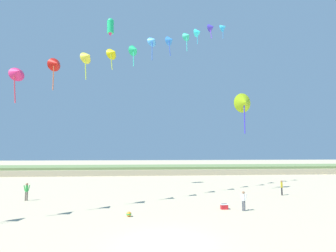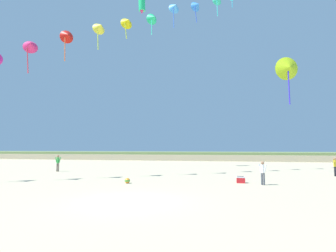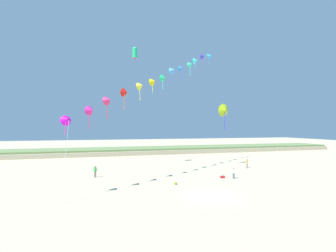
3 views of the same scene
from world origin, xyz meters
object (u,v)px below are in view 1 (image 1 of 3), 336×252
(large_kite_low_lead, at_px, (244,103))
(beach_cooler, at_px, (224,207))
(large_kite_mid_trail, at_px, (110,27))
(beach_ball, at_px, (129,214))
(person_mid_center, at_px, (282,186))
(person_near_right, at_px, (244,199))
(person_near_left, at_px, (27,190))

(large_kite_low_lead, relative_size, beach_cooler, 8.73)
(large_kite_low_lead, distance_m, large_kite_mid_trail, 20.04)
(large_kite_mid_trail, distance_m, beach_ball, 25.54)
(large_kite_low_lead, bearing_deg, beach_ball, -140.02)
(person_mid_center, distance_m, large_kite_low_lead, 10.56)
(person_mid_center, relative_size, beach_ball, 4.41)
(large_kite_mid_trail, relative_size, beach_ball, 6.71)
(beach_cooler, bearing_deg, large_kite_mid_trail, 132.22)
(person_near_right, xyz_separation_m, beach_cooler, (-1.36, 0.75, -0.68))
(beach_cooler, bearing_deg, person_near_right, -28.78)
(person_near_left, height_order, large_kite_mid_trail, large_kite_mid_trail)
(person_near_left, bearing_deg, person_near_right, -17.26)
(large_kite_low_lead, relative_size, beach_ball, 13.93)
(person_mid_center, bearing_deg, beach_ball, -153.72)
(person_near_left, relative_size, person_mid_center, 1.05)
(person_near_left, xyz_separation_m, beach_ball, (10.17, -6.99, -0.79))
(person_near_right, height_order, beach_ball, person_near_right)
(large_kite_mid_trail, bearing_deg, large_kite_low_lead, -10.37)
(large_kite_mid_trail, bearing_deg, person_near_right, -46.18)
(large_kite_low_lead, bearing_deg, person_near_left, -170.10)
(person_mid_center, bearing_deg, large_kite_low_lead, 129.18)
(beach_cooler, distance_m, beach_ball, 7.84)
(large_kite_low_lead, height_order, large_kite_mid_trail, large_kite_mid_trail)
(person_mid_center, distance_m, beach_cooler, 10.22)
(large_kite_mid_trail, height_order, beach_ball, large_kite_mid_trail)
(person_mid_center, relative_size, large_kite_mid_trail, 0.66)
(person_mid_center, distance_m, large_kite_mid_trail, 28.74)
(person_mid_center, bearing_deg, beach_cooler, -143.66)
(person_mid_center, distance_m, beach_ball, 17.68)
(large_kite_mid_trail, height_order, beach_cooler, large_kite_mid_trail)
(large_kite_mid_trail, distance_m, beach_cooler, 26.77)
(person_mid_center, height_order, large_kite_low_lead, large_kite_low_lead)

